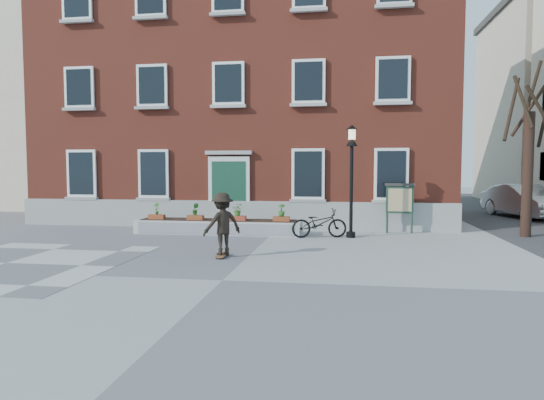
% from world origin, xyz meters
% --- Properties ---
extents(ground, '(100.00, 100.00, 0.00)m').
position_xyz_m(ground, '(0.00, 0.00, 0.00)').
color(ground, gray).
rests_on(ground, ground).
extents(checker_patch, '(6.00, 6.00, 0.01)m').
position_xyz_m(checker_patch, '(-6.00, 1.00, 0.01)').
color(checker_patch, '#5B5B5D').
rests_on(checker_patch, ground).
extents(distant_building, '(10.00, 12.00, 13.00)m').
position_xyz_m(distant_building, '(-18.00, 20.00, 6.50)').
color(distant_building, beige).
rests_on(distant_building, ground).
extents(bicycle, '(2.04, 1.11, 1.02)m').
position_xyz_m(bicycle, '(1.77, 6.71, 0.51)').
color(bicycle, black).
rests_on(bicycle, ground).
extents(parked_car, '(2.94, 5.20, 1.62)m').
position_xyz_m(parked_car, '(11.27, 14.87, 0.81)').
color(parked_car, '#B2B5B7').
rests_on(parked_car, ground).
extents(brick_building, '(18.40, 10.85, 12.60)m').
position_xyz_m(brick_building, '(-2.00, 13.98, 6.30)').
color(brick_building, brown).
rests_on(brick_building, ground).
extents(planter_assembly, '(6.20, 1.12, 1.15)m').
position_xyz_m(planter_assembly, '(-1.99, 7.18, 0.31)').
color(planter_assembly, silver).
rests_on(planter_assembly, ground).
extents(bare_tree, '(1.83, 1.83, 6.16)m').
position_xyz_m(bare_tree, '(9.01, 8.01, 2.79)').
color(bare_tree, '#321E16').
rests_on(bare_tree, ground).
extents(lamp_post, '(0.40, 0.40, 3.93)m').
position_xyz_m(lamp_post, '(2.87, 6.92, 2.54)').
color(lamp_post, black).
rests_on(lamp_post, ground).
extents(notice_board, '(1.10, 0.16, 1.87)m').
position_xyz_m(notice_board, '(4.67, 8.30, 1.26)').
color(notice_board, '#183021').
rests_on(notice_board, ground).
extents(skateboarder, '(1.25, 1.19, 1.78)m').
position_xyz_m(skateboarder, '(-0.68, 2.67, 0.92)').
color(skateboarder, brown).
rests_on(skateboarder, ground).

